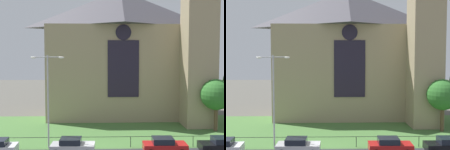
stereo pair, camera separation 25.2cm
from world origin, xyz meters
TOP-DOWN VIEW (x-y plane):
  - ground at (0.00, 10.00)m, footprint 160.00×160.00m
  - grass_verge at (0.00, 8.00)m, footprint 120.00×20.00m
  - church_building at (3.71, 18.65)m, footprint 23.20×16.20m
  - iron_railing at (2.93, 2.50)m, footprint 26.23×0.07m
  - tree_right_near at (14.30, 8.49)m, footprint 3.89×3.89m
  - streetlamp_near at (-5.49, 2.40)m, footprint 3.37×0.26m
  - parked_car_silver at (-2.89, 0.79)m, footprint 4.25×2.11m
  - parked_car_red at (6.04, 0.68)m, footprint 4.24×2.11m
  - parked_car_black at (11.66, 0.61)m, footprint 4.24×2.10m

SIDE VIEW (x-z plane):
  - ground at x=0.00m, z-range 0.00..0.00m
  - grass_verge at x=0.00m, z-range 0.00..0.01m
  - parked_car_silver at x=-2.89m, z-range -0.01..1.50m
  - parked_car_red at x=6.04m, z-range -0.01..1.50m
  - parked_car_black at x=11.66m, z-range -0.01..1.50m
  - iron_railing at x=2.93m, z-range 0.39..1.52m
  - tree_right_near at x=14.30m, z-range 1.32..7.90m
  - streetlamp_near at x=-5.49m, z-range 1.18..10.71m
  - church_building at x=3.71m, z-range -2.73..23.27m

